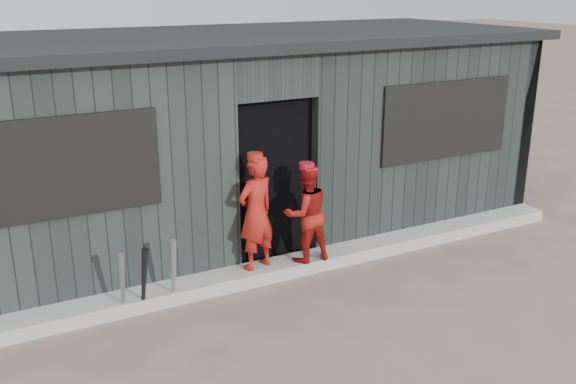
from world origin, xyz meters
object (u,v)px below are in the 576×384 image
player_red_right (306,213)px  dugout (228,136)px  bat_mid (173,273)px  player_red_left (256,213)px  bat_right (144,281)px  player_grey_back (275,204)px  bat_left (123,284)px

player_red_right → dugout: 1.85m
bat_mid → player_red_left: player_red_left is taller
bat_right → bat_mid: bearing=-0.8°
bat_right → player_grey_back: 2.09m
bat_mid → dugout: dugout is taller
player_red_left → player_grey_back: (0.55, 0.63, -0.19)m
dugout → bat_right: bearing=-132.7°
bat_left → bat_mid: size_ratio=0.99×
bat_mid → player_red_right: bearing=4.8°
bat_mid → player_red_right: (1.64, 0.14, 0.32)m
bat_mid → player_grey_back: bearing=27.8°
dugout → player_red_right: bearing=-83.0°
bat_right → dugout: dugout is taller
bat_right → player_red_right: (1.95, 0.13, 0.35)m
player_red_right → dugout: dugout is taller
player_red_left → bat_mid: bearing=-5.2°
bat_left → player_red_right: 2.19m
player_red_right → dugout: (-0.21, 1.75, 0.56)m
bat_mid → player_grey_back: (1.59, 0.84, 0.22)m
bat_mid → bat_right: bearing=179.2°
player_red_right → bat_mid: bearing=7.2°
player_red_right → player_red_left: bearing=-4.9°
player_red_left → dugout: (0.38, 1.67, 0.48)m
bat_mid → player_red_left: size_ratio=0.61×
player_red_left → player_grey_back: bearing=-147.8°
bat_left → bat_mid: (0.52, 0.00, 0.01)m
player_grey_back → bat_left: bearing=37.7°
bat_mid → bat_right: size_ratio=1.06×
bat_left → player_red_left: size_ratio=0.61×
bat_mid → bat_left: bearing=-179.5°
player_red_left → player_grey_back: size_ratio=1.06×
bat_left → bat_right: bat_left is taller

